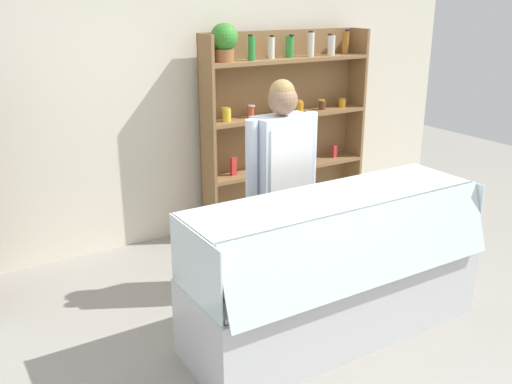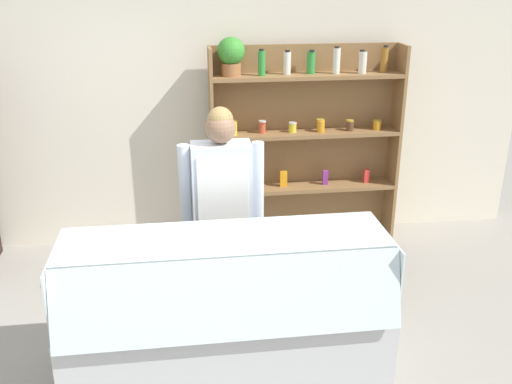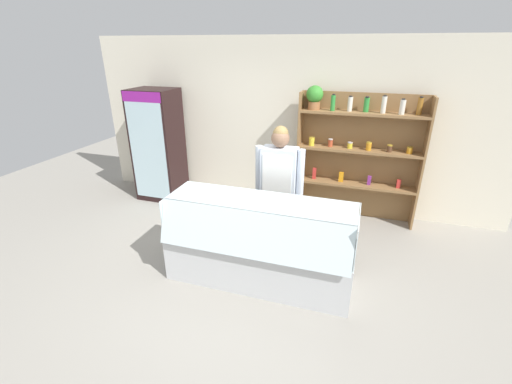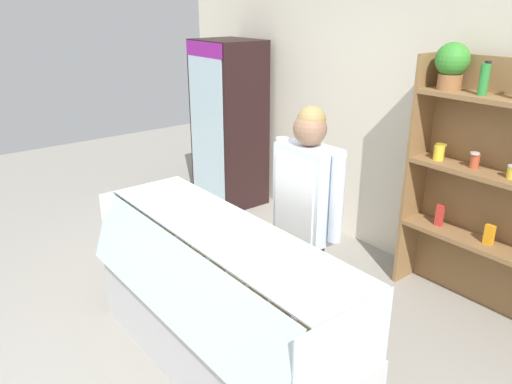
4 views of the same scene
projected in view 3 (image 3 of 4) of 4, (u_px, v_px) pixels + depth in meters
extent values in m
plane|color=gray|center=(242.00, 277.00, 4.10)|extent=(12.00, 12.00, 0.00)
cube|color=silver|center=(288.00, 126.00, 5.56)|extent=(6.80, 0.10, 2.70)
cube|color=black|center=(158.00, 145.00, 5.94)|extent=(0.73, 0.62, 1.90)
cube|color=silver|center=(148.00, 150.00, 5.66)|extent=(0.65, 0.01, 1.70)
cube|color=#8C1E8C|center=(141.00, 97.00, 5.32)|extent=(0.69, 0.01, 0.16)
cylinder|color=#2D8C38|center=(145.00, 182.00, 6.02)|extent=(0.06, 0.06, 0.16)
cylinder|color=#2D8C38|center=(155.00, 183.00, 5.96)|extent=(0.06, 0.06, 0.17)
cylinder|color=purple|center=(165.00, 184.00, 5.90)|extent=(0.06, 0.06, 0.21)
cylinder|color=#2D8C38|center=(141.00, 154.00, 5.82)|extent=(0.07, 0.07, 0.19)
cylinder|color=silver|center=(151.00, 155.00, 5.75)|extent=(0.07, 0.07, 0.22)
cylinder|color=#3356B2|center=(162.00, 158.00, 5.71)|extent=(0.07, 0.07, 0.15)
cylinder|color=silver|center=(135.00, 125.00, 5.63)|extent=(0.05, 0.05, 0.19)
cylinder|color=red|center=(143.00, 126.00, 5.58)|extent=(0.06, 0.06, 0.19)
cylinder|color=purple|center=(151.00, 126.00, 5.54)|extent=(0.07, 0.07, 0.21)
cylinder|color=red|center=(160.00, 127.00, 5.50)|extent=(0.06, 0.06, 0.18)
cube|color=olive|center=(358.00, 158.00, 5.25)|extent=(1.81, 0.02, 1.94)
cube|color=olive|center=(299.00, 155.00, 5.37)|extent=(0.03, 0.28, 1.94)
cube|color=olive|center=(422.00, 166.00, 4.87)|extent=(0.03, 0.28, 1.94)
cube|color=olive|center=(354.00, 184.00, 5.28)|extent=(1.75, 0.28, 0.04)
cube|color=olive|center=(359.00, 150.00, 5.06)|extent=(1.75, 0.28, 0.04)
cube|color=olive|center=(363.00, 113.00, 4.85)|extent=(1.75, 0.28, 0.04)
cylinder|color=#996038|center=(314.00, 105.00, 5.01)|extent=(0.17, 0.17, 0.11)
sphere|color=#378C2D|center=(315.00, 94.00, 4.95)|extent=(0.25, 0.25, 0.25)
cylinder|color=#2D8C38|center=(333.00, 103.00, 4.90)|extent=(0.07, 0.07, 0.22)
cylinder|color=black|center=(334.00, 94.00, 4.87)|extent=(0.04, 0.04, 0.02)
cylinder|color=silver|center=(350.00, 104.00, 4.86)|extent=(0.07, 0.07, 0.20)
cylinder|color=black|center=(351.00, 96.00, 4.81)|extent=(0.04, 0.04, 0.02)
cylinder|color=#2D8C38|center=(366.00, 105.00, 4.81)|extent=(0.08, 0.08, 0.20)
cylinder|color=black|center=(367.00, 97.00, 4.75)|extent=(0.05, 0.05, 0.02)
cylinder|color=silver|center=(384.00, 105.00, 4.71)|extent=(0.07, 0.07, 0.23)
cylinder|color=black|center=(385.00, 96.00, 4.67)|extent=(0.04, 0.04, 0.02)
cylinder|color=silver|center=(402.00, 107.00, 4.64)|extent=(0.07, 0.07, 0.19)
cylinder|color=black|center=(404.00, 99.00, 4.62)|extent=(0.05, 0.05, 0.02)
cylinder|color=#9E6623|center=(420.00, 106.00, 4.61)|extent=(0.07, 0.07, 0.23)
cylinder|color=black|center=(422.00, 97.00, 4.54)|extent=(0.05, 0.05, 0.02)
cylinder|color=yellow|center=(312.00, 142.00, 5.21)|extent=(0.08, 0.08, 0.11)
cylinder|color=gold|center=(312.00, 138.00, 5.20)|extent=(0.08, 0.08, 0.01)
cylinder|color=#BF4C2D|center=(330.00, 143.00, 5.16)|extent=(0.07, 0.07, 0.11)
cylinder|color=silver|center=(331.00, 139.00, 5.13)|extent=(0.07, 0.07, 0.01)
cylinder|color=yellow|center=(350.00, 146.00, 5.08)|extent=(0.07, 0.07, 0.08)
cylinder|color=silver|center=(350.00, 143.00, 5.06)|extent=(0.07, 0.07, 0.01)
cylinder|color=orange|center=(369.00, 147.00, 4.98)|extent=(0.08, 0.08, 0.10)
cylinder|color=gold|center=(369.00, 143.00, 4.97)|extent=(0.08, 0.08, 0.01)
cylinder|color=brown|center=(389.00, 149.00, 4.90)|extent=(0.07, 0.07, 0.09)
cylinder|color=gold|center=(390.00, 145.00, 4.90)|extent=(0.07, 0.07, 0.01)
cylinder|color=orange|center=(410.00, 151.00, 4.83)|extent=(0.08, 0.08, 0.08)
cylinder|color=gold|center=(410.00, 147.00, 4.83)|extent=(0.08, 0.08, 0.01)
cube|color=red|center=(314.00, 173.00, 5.41)|extent=(0.06, 0.04, 0.18)
cube|color=orange|center=(341.00, 177.00, 5.30)|extent=(0.07, 0.04, 0.15)
cube|color=purple|center=(369.00, 180.00, 5.18)|extent=(0.05, 0.04, 0.14)
cube|color=red|center=(399.00, 184.00, 5.07)|extent=(0.06, 0.04, 0.13)
cube|color=silver|center=(260.00, 259.00, 3.97)|extent=(2.10, 0.69, 0.55)
cube|color=white|center=(260.00, 237.00, 3.85)|extent=(2.04, 0.63, 0.03)
cube|color=silver|center=(250.00, 235.00, 3.49)|extent=(2.06, 0.16, 0.47)
cube|color=silver|center=(261.00, 201.00, 3.73)|extent=(2.06, 0.53, 0.01)
cube|color=silver|center=(176.00, 208.00, 4.06)|extent=(0.01, 0.65, 0.45)
cube|color=silver|center=(357.00, 236.00, 3.48)|extent=(0.01, 0.65, 0.45)
cube|color=tan|center=(193.00, 219.00, 4.16)|extent=(0.16, 0.11, 0.06)
cube|color=white|center=(184.00, 227.00, 3.98)|extent=(0.05, 0.03, 0.02)
cube|color=tan|center=(209.00, 222.00, 4.09)|extent=(0.16, 0.13, 0.06)
cube|color=white|center=(202.00, 230.00, 3.91)|extent=(0.05, 0.03, 0.02)
cube|color=tan|center=(226.00, 224.00, 4.03)|extent=(0.16, 0.11, 0.06)
cube|color=white|center=(219.00, 233.00, 3.85)|extent=(0.05, 0.03, 0.02)
cube|color=tan|center=(244.00, 227.00, 3.97)|extent=(0.17, 0.13, 0.05)
cube|color=white|center=(237.00, 236.00, 3.79)|extent=(0.05, 0.03, 0.02)
cube|color=beige|center=(262.00, 230.00, 3.91)|extent=(0.16, 0.13, 0.05)
cube|color=white|center=(256.00, 239.00, 3.73)|extent=(0.05, 0.03, 0.02)
cube|color=tan|center=(281.00, 233.00, 3.85)|extent=(0.17, 0.13, 0.05)
cube|color=white|center=(276.00, 243.00, 3.67)|extent=(0.05, 0.03, 0.02)
cube|color=tan|center=(300.00, 236.00, 3.78)|extent=(0.16, 0.11, 0.06)
cube|color=white|center=(296.00, 246.00, 3.60)|extent=(0.05, 0.03, 0.02)
cube|color=tan|center=(320.00, 239.00, 3.72)|extent=(0.17, 0.11, 0.05)
cube|color=white|center=(317.00, 250.00, 3.54)|extent=(0.05, 0.03, 0.02)
cube|color=tan|center=(340.00, 243.00, 3.66)|extent=(0.16, 0.13, 0.06)
cube|color=white|center=(338.00, 253.00, 3.48)|extent=(0.05, 0.03, 0.02)
cylinder|color=#A35B4C|center=(186.00, 224.00, 3.98)|extent=(0.20, 0.15, 0.12)
cylinder|color=#C1706B|center=(203.00, 227.00, 3.92)|extent=(0.18, 0.14, 0.11)
cylinder|color=#A35B4C|center=(221.00, 230.00, 3.85)|extent=(0.16, 0.14, 0.11)
cylinder|color=white|center=(305.00, 240.00, 3.59)|extent=(0.07, 0.07, 0.18)
cylinder|color=white|center=(315.00, 240.00, 3.56)|extent=(0.07, 0.07, 0.22)
cylinder|color=#2D2D38|center=(271.00, 222.00, 4.56)|extent=(0.13, 0.13, 0.78)
cylinder|color=#2D2D38|center=(285.00, 224.00, 4.51)|extent=(0.13, 0.13, 0.78)
cube|color=silver|center=(279.00, 173.00, 4.25)|extent=(0.43, 0.24, 0.64)
cube|color=white|center=(276.00, 202.00, 4.28)|extent=(0.36, 0.01, 1.20)
cylinder|color=silver|center=(259.00, 168.00, 4.31)|extent=(0.09, 0.09, 0.58)
cylinder|color=silver|center=(301.00, 172.00, 4.16)|extent=(0.09, 0.09, 0.58)
sphere|color=#8C664C|center=(280.00, 138.00, 4.08)|extent=(0.22, 0.22, 0.22)
sphere|color=#997A47|center=(281.00, 134.00, 4.06)|extent=(0.19, 0.19, 0.19)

